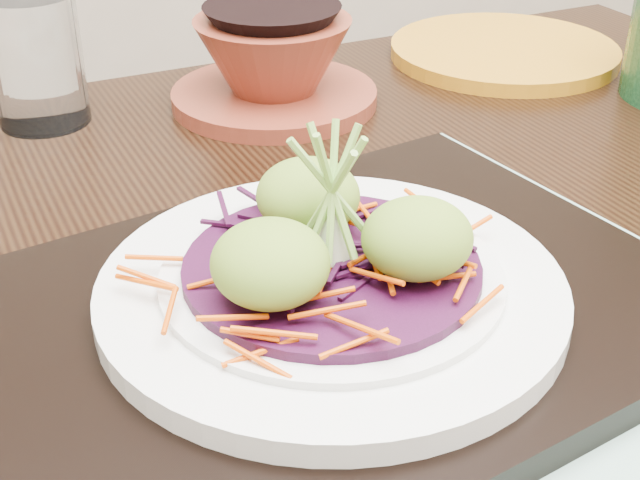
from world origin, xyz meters
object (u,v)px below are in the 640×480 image
object	(u,v)px
dining_table	(286,398)
water_glass	(36,61)
terracotta_bowl_set	(274,67)
serving_tray	(331,314)
white_plate	(331,288)
yellow_plate	(504,51)

from	to	relation	value
dining_table	water_glass	xyz separation A→B (m)	(-0.12, 0.30, 0.15)
water_glass	terracotta_bowl_set	distance (m)	0.20
serving_tray	white_plate	xyz separation A→B (m)	(0.00, -0.00, 0.02)
terracotta_bowl_set	dining_table	bearing A→B (deg)	-104.55
dining_table	terracotta_bowl_set	distance (m)	0.31
serving_tray	white_plate	bearing A→B (deg)	-65.95
dining_table	white_plate	xyz separation A→B (m)	(0.01, -0.06, 0.13)
white_plate	terracotta_bowl_set	distance (m)	0.35
terracotta_bowl_set	yellow_plate	size ratio (longest dim) A/B	0.98
white_plate	dining_table	bearing A→B (deg)	98.10
terracotta_bowl_set	yellow_plate	world-z (taller)	terracotta_bowl_set
serving_tray	white_plate	size ratio (longest dim) A/B	1.54
dining_table	yellow_plate	size ratio (longest dim) A/B	5.55
dining_table	water_glass	world-z (taller)	water_glass
dining_table	serving_tray	size ratio (longest dim) A/B	3.24
dining_table	white_plate	bearing A→B (deg)	-89.54
water_glass	serving_tray	bearing A→B (deg)	-69.79
dining_table	serving_tray	xyz separation A→B (m)	(0.01, -0.06, 0.11)
serving_tray	water_glass	world-z (taller)	water_glass
serving_tray	terracotta_bowl_set	world-z (taller)	terracotta_bowl_set
white_plate	water_glass	world-z (taller)	water_glass
dining_table	yellow_plate	distance (m)	0.47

